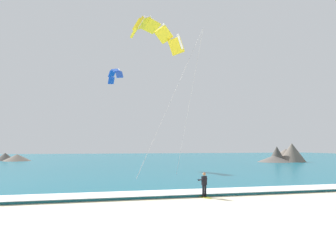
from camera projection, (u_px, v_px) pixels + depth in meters
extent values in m
cube|color=#146075|center=(126.00, 159.00, 79.06)|extent=(200.00, 120.00, 0.20)
cube|color=white|center=(203.00, 191.00, 21.77)|extent=(200.00, 2.45, 0.04)
ellipsoid|color=yellow|center=(204.00, 197.00, 20.46)|extent=(0.95, 1.46, 0.05)
cube|color=black|center=(203.00, 196.00, 20.68)|extent=(0.17, 0.12, 0.04)
cube|color=black|center=(206.00, 197.00, 20.23)|extent=(0.17, 0.12, 0.04)
cylinder|color=black|center=(203.00, 191.00, 20.42)|extent=(0.14, 0.14, 0.84)
cylinder|color=black|center=(205.00, 191.00, 20.54)|extent=(0.14, 0.14, 0.84)
cube|color=black|center=(204.00, 181.00, 20.53)|extent=(0.39, 0.32, 0.60)
sphere|color=#9E704C|center=(204.00, 174.00, 20.56)|extent=(0.22, 0.22, 0.22)
cylinder|color=black|center=(201.00, 180.00, 20.56)|extent=(0.28, 0.50, 0.22)
cylinder|color=black|center=(205.00, 179.00, 20.77)|extent=(0.28, 0.50, 0.22)
cylinder|color=black|center=(200.00, 179.00, 20.84)|extent=(0.52, 0.25, 0.04)
cube|color=#3F3F42|center=(203.00, 184.00, 20.61)|extent=(0.14, 0.12, 0.10)
cube|color=yellow|center=(176.00, 46.00, 25.62)|extent=(1.59, 1.03, 1.54)
cube|color=white|center=(180.00, 42.00, 25.42)|extent=(0.73, 0.65, 1.17)
cube|color=yellow|center=(164.00, 34.00, 25.09)|extent=(1.73, 1.42, 1.29)
cube|color=white|center=(167.00, 30.00, 24.89)|extent=(1.00, 0.91, 0.77)
cube|color=yellow|center=(151.00, 26.00, 24.08)|extent=(1.69, 1.66, 0.75)
cube|color=white|center=(155.00, 21.00, 23.87)|extent=(1.11, 1.00, 0.20)
cube|color=yellow|center=(142.00, 23.00, 22.80)|extent=(1.42, 1.69, 1.29)
cube|color=white|center=(146.00, 18.00, 22.60)|extent=(1.00, 0.91, 0.77)
cube|color=yellow|center=(137.00, 27.00, 21.56)|extent=(0.97, 1.54, 1.54)
cube|color=white|center=(141.00, 22.00, 21.35)|extent=(0.70, 0.65, 1.17)
cylinder|color=#B2B2B7|center=(189.00, 106.00, 23.26)|extent=(0.90, 4.33, 10.83)
cylinder|color=#B2B2B7|center=(170.00, 102.00, 21.23)|extent=(4.68, 1.04, 10.83)
cube|color=blue|center=(111.00, 80.00, 49.76)|extent=(1.14, 1.19, 1.22)
cube|color=white|center=(114.00, 80.00, 49.96)|extent=(0.34, 0.80, 1.04)
cube|color=blue|center=(112.00, 74.00, 48.84)|extent=(1.23, 1.44, 0.90)
cube|color=white|center=(114.00, 73.00, 49.04)|extent=(0.41, 1.11, 0.67)
cube|color=blue|center=(114.00, 70.00, 47.68)|extent=(1.26, 1.43, 0.37)
cube|color=white|center=(116.00, 70.00, 47.87)|extent=(0.43, 1.18, 0.14)
cube|color=blue|center=(116.00, 70.00, 46.53)|extent=(1.24, 1.26, 0.90)
cube|color=white|center=(119.00, 70.00, 46.73)|extent=(0.40, 1.09, 0.67)
cube|color=blue|center=(119.00, 75.00, 45.66)|extent=(1.16, 0.87, 1.22)
cube|color=white|center=(122.00, 74.00, 45.86)|extent=(0.31, 0.76, 1.04)
cone|color=#56514C|center=(274.00, 159.00, 63.12)|extent=(8.09, 8.09, 1.58)
cone|color=#665B51|center=(292.00, 153.00, 63.68)|extent=(5.84, 5.84, 4.17)
cone|color=#665B51|center=(286.00, 155.00, 66.82)|extent=(8.74, 8.74, 2.92)
cone|color=#47423D|center=(277.00, 155.00, 63.66)|extent=(3.82, 3.82, 3.49)
cone|color=#665B51|center=(17.00, 158.00, 67.63)|extent=(6.75, 6.75, 1.73)
cone|color=#56514C|center=(5.00, 157.00, 68.74)|extent=(5.15, 5.15, 1.99)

